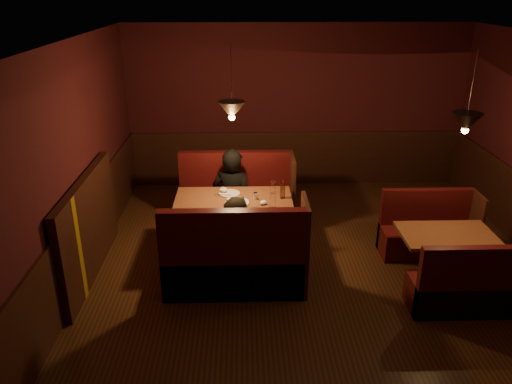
{
  "coord_description": "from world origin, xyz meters",
  "views": [
    {
      "loc": [
        -0.96,
        -5.28,
        3.49
      ],
      "look_at": [
        -0.8,
        0.79,
        0.95
      ],
      "focal_mm": 35.0,
      "sensor_mm": 36.0,
      "label": 1
    }
  ],
  "objects_px": {
    "second_table": "(446,246)",
    "diner_b": "(239,228)",
    "diner_a": "(232,182)",
    "main_bench_near": "(236,265)",
    "main_table": "(235,213)",
    "second_bench_far": "(427,234)",
    "second_bench_near": "(469,290)",
    "main_bench_far": "(237,205)"
  },
  "relations": [
    {
      "from": "main_table",
      "to": "main_bench_far",
      "type": "bearing_deg",
      "value": 88.81
    },
    {
      "from": "diner_a",
      "to": "main_bench_near",
      "type": "bearing_deg",
      "value": 109.83
    },
    {
      "from": "second_table",
      "to": "second_bench_far",
      "type": "bearing_deg",
      "value": 87.8
    },
    {
      "from": "main_table",
      "to": "second_table",
      "type": "distance_m",
      "value": 2.72
    },
    {
      "from": "second_bench_near",
      "to": "second_bench_far",
      "type": "bearing_deg",
      "value": 90.0
    },
    {
      "from": "main_bench_far",
      "to": "second_table",
      "type": "distance_m",
      "value": 3.04
    },
    {
      "from": "second_table",
      "to": "second_bench_near",
      "type": "bearing_deg",
      "value": -87.8
    },
    {
      "from": "main_table",
      "to": "diner_a",
      "type": "height_order",
      "value": "diner_a"
    },
    {
      "from": "main_table",
      "to": "second_table",
      "type": "relative_size",
      "value": 1.36
    },
    {
      "from": "main_table",
      "to": "second_bench_far",
      "type": "height_order",
      "value": "main_table"
    },
    {
      "from": "main_bench_near",
      "to": "second_table",
      "type": "height_order",
      "value": "main_bench_near"
    },
    {
      "from": "second_bench_near",
      "to": "second_table",
      "type": "bearing_deg",
      "value": 92.2
    },
    {
      "from": "main_bench_far",
      "to": "second_bench_far",
      "type": "xyz_separation_m",
      "value": [
        2.64,
        -0.87,
        -0.08
      ]
    },
    {
      "from": "diner_b",
      "to": "diner_a",
      "type": "bearing_deg",
      "value": 110.69
    },
    {
      "from": "main_table",
      "to": "main_bench_near",
      "type": "xyz_separation_m",
      "value": [
        0.02,
        -0.89,
        -0.27
      ]
    },
    {
      "from": "second_table",
      "to": "second_bench_far",
      "type": "height_order",
      "value": "second_bench_far"
    },
    {
      "from": "main_bench_near",
      "to": "diner_b",
      "type": "bearing_deg",
      "value": 82.83
    },
    {
      "from": "main_bench_near",
      "to": "diner_a",
      "type": "relative_size",
      "value": 1.01
    },
    {
      "from": "second_bench_far",
      "to": "diner_b",
      "type": "relative_size",
      "value": 0.87
    },
    {
      "from": "second_bench_near",
      "to": "diner_b",
      "type": "bearing_deg",
      "value": 163.71
    },
    {
      "from": "main_bench_near",
      "to": "second_bench_far",
      "type": "distance_m",
      "value": 2.79
    },
    {
      "from": "second_bench_far",
      "to": "diner_b",
      "type": "distance_m",
      "value": 2.71
    },
    {
      "from": "second_bench_far",
      "to": "main_table",
      "type": "bearing_deg",
      "value": -179.71
    },
    {
      "from": "second_bench_near",
      "to": "main_table",
      "type": "bearing_deg",
      "value": 152.9
    },
    {
      "from": "diner_a",
      "to": "main_table",
      "type": "bearing_deg",
      "value": 111.32
    },
    {
      "from": "main_table",
      "to": "main_bench_near",
      "type": "relative_size",
      "value": 0.91
    },
    {
      "from": "second_bench_far",
      "to": "second_bench_near",
      "type": "relative_size",
      "value": 1.0
    },
    {
      "from": "second_bench_far",
      "to": "second_bench_near",
      "type": "distance_m",
      "value": 1.37
    },
    {
      "from": "second_table",
      "to": "diner_a",
      "type": "relative_size",
      "value": 0.68
    },
    {
      "from": "main_bench_far",
      "to": "diner_a",
      "type": "height_order",
      "value": "diner_a"
    },
    {
      "from": "main_bench_far",
      "to": "second_bench_far",
      "type": "distance_m",
      "value": 2.78
    },
    {
      "from": "second_bench_near",
      "to": "main_bench_far",
      "type": "bearing_deg",
      "value": 139.59
    },
    {
      "from": "second_table",
      "to": "second_bench_near",
      "type": "relative_size",
      "value": 0.9
    },
    {
      "from": "second_bench_far",
      "to": "diner_b",
      "type": "height_order",
      "value": "diner_b"
    },
    {
      "from": "second_table",
      "to": "diner_a",
      "type": "height_order",
      "value": "diner_a"
    },
    {
      "from": "second_bench_near",
      "to": "diner_b",
      "type": "height_order",
      "value": "diner_b"
    },
    {
      "from": "main_bench_near",
      "to": "diner_b",
      "type": "distance_m",
      "value": 0.46
    },
    {
      "from": "diner_b",
      "to": "main_bench_far",
      "type": "bearing_deg",
      "value": 107.63
    },
    {
      "from": "main_bench_far",
      "to": "main_bench_near",
      "type": "xyz_separation_m",
      "value": [
        0.0,
        -1.78,
        0.0
      ]
    },
    {
      "from": "second_table",
      "to": "diner_b",
      "type": "bearing_deg",
      "value": 178.35
    },
    {
      "from": "main_table",
      "to": "second_bench_far",
      "type": "xyz_separation_m",
      "value": [
        2.66,
        0.01,
        -0.36
      ]
    },
    {
      "from": "main_table",
      "to": "diner_a",
      "type": "bearing_deg",
      "value": 93.74
    }
  ]
}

